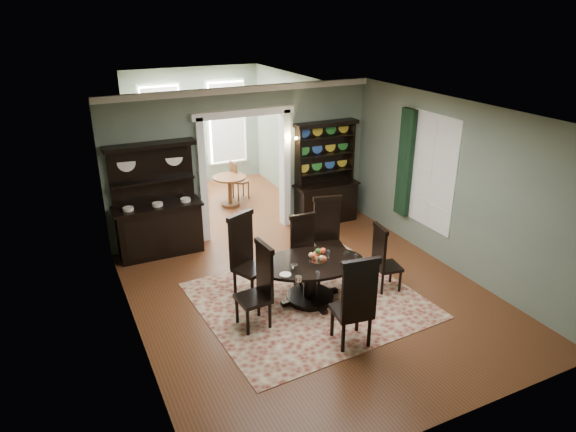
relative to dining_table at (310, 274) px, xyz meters
name	(u,v)px	position (x,y,z in m)	size (l,w,h in m)	color
room	(315,208)	(0.08, 0.04, 1.10)	(5.51, 6.01, 3.01)	brown
parlor	(206,135)	(0.08, 5.53, 1.04)	(3.51, 3.50, 3.01)	brown
doorway_trim	(244,157)	(0.08, 3.00, 1.14)	(2.08, 0.25, 2.57)	white
right_window	(419,168)	(2.77, 0.93, 1.12)	(0.15, 1.47, 2.12)	white
wall_sconce	(290,140)	(1.03, 2.84, 1.41)	(0.27, 0.21, 0.21)	#B1862F
rug	(309,300)	(-0.03, -0.01, -0.47)	(3.36, 3.05, 0.01)	maroon
dining_table	(310,274)	(0.00, 0.00, 0.00)	(1.93, 1.91, 0.68)	black
centerpiece	(318,259)	(0.10, -0.06, 0.27)	(1.36, 0.88, 0.22)	white
chair_far_left	(246,253)	(-0.84, 0.63, 0.27)	(0.68, 0.66, 1.41)	black
chair_far_mid	(304,247)	(0.20, 0.60, 0.16)	(0.48, 0.46, 1.21)	black
chair_far_right	(328,232)	(0.80, 0.83, 0.23)	(0.60, 0.58, 1.35)	black
chair_end_left	(259,283)	(-0.98, -0.26, 0.21)	(0.49, 0.52, 1.30)	black
chair_end_right	(383,257)	(1.22, -0.23, 0.14)	(0.47, 0.49, 1.16)	black
chair_near	(356,301)	(-0.03, -1.34, 0.27)	(0.58, 0.56, 1.41)	black
sideboard	(158,217)	(-1.78, 2.75, 0.27)	(1.63, 0.59, 2.14)	black
welsh_dresser	(325,186)	(1.83, 2.76, 0.32)	(1.41, 0.52, 2.19)	black
parlor_table	(230,187)	(0.28, 4.53, -0.01)	(0.78, 0.78, 0.72)	brown
parlor_chair_left	(195,185)	(-0.47, 4.88, 0.03)	(0.45, 0.45, 0.94)	brown
parlor_chair_right	(238,179)	(0.60, 4.85, 0.03)	(0.41, 0.40, 0.95)	brown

